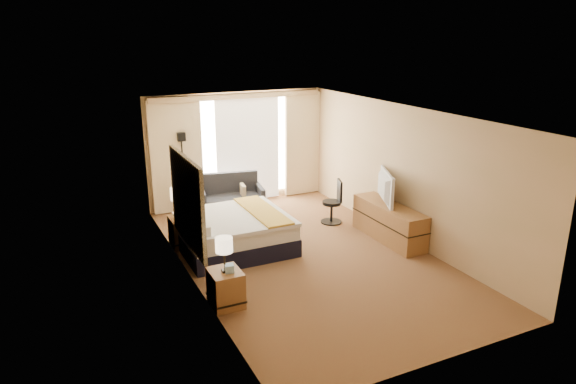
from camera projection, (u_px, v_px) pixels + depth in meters
name	position (u px, v px, depth m)	size (l,w,h in m)	color
floor	(305.00, 256.00, 9.32)	(4.20, 7.00, 0.02)	#572318
ceiling	(307.00, 113.00, 8.55)	(4.20, 7.00, 0.02)	silver
wall_back	(237.00, 148.00, 11.95)	(4.20, 0.02, 2.60)	tan
wall_front	(446.00, 266.00, 5.92)	(4.20, 0.02, 2.60)	tan
wall_left	(188.00, 204.00, 8.07)	(0.02, 7.00, 2.60)	tan
wall_right	(403.00, 174.00, 9.80)	(0.02, 7.00, 2.60)	tan
headboard	(187.00, 201.00, 8.27)	(0.06, 1.85, 1.50)	black
nightstand_left	(226.00, 288.00, 7.57)	(0.45, 0.52, 0.55)	olive
nightstand_right	(183.00, 231.00, 9.72)	(0.45, 0.52, 0.55)	olive
media_dresser	(389.00, 222.00, 9.97)	(0.50, 1.80, 0.70)	olive
window	(247.00, 147.00, 12.02)	(2.30, 0.02, 2.30)	white
curtains	(238.00, 145.00, 11.82)	(4.12, 0.19, 2.56)	beige
bed	(234.00, 232.00, 9.52)	(1.93, 1.77, 0.94)	black
loveseat	(232.00, 200.00, 11.49)	(1.50, 0.98, 0.87)	#5E261A
floor_lamp	(182.00, 156.00, 11.23)	(0.23, 0.23, 1.82)	black
desk_chair	(334.00, 204.00, 10.84)	(0.46, 0.46, 0.93)	black
lamp_left	(224.00, 246.00, 7.34)	(0.25, 0.25, 0.53)	black
lamp_right	(178.00, 194.00, 9.54)	(0.27, 0.27, 0.58)	black
tissue_box	(229.00, 268.00, 7.44)	(0.13, 0.13, 0.12)	#88B2D2
telephone	(187.00, 214.00, 9.71)	(0.17, 0.14, 0.07)	black
television	(381.00, 187.00, 9.97)	(1.07, 0.14, 0.62)	black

